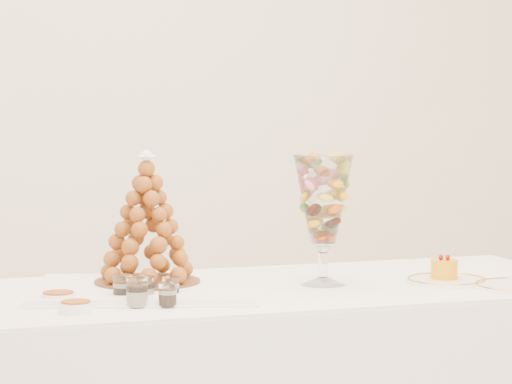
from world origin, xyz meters
name	(u,v)px	position (x,y,z in m)	size (l,w,h in m)	color
lace_tray	(144,289)	(-0.28, 0.14, 0.74)	(0.60, 0.45, 0.02)	white
macaron_vase	(323,201)	(0.24, 0.11, 0.98)	(0.17, 0.17, 0.37)	white
cake_plate	(446,281)	(0.60, 0.03, 0.74)	(0.24, 0.24, 0.01)	white
verrine_a	(123,288)	(-0.37, 0.03, 0.77)	(0.05, 0.05, 0.07)	white
verrine_b	(145,289)	(-0.31, 0.02, 0.77)	(0.05, 0.05, 0.07)	white
verrine_c	(171,289)	(-0.24, 0.01, 0.76)	(0.05, 0.05, 0.06)	white
verrine_d	(137,292)	(-0.35, -0.06, 0.77)	(0.06, 0.06, 0.08)	white
verrine_e	(168,295)	(-0.27, -0.09, 0.77)	(0.05, 0.05, 0.06)	white
ramekin_back	(58,298)	(-0.54, 0.05, 0.75)	(0.09, 0.09, 0.03)	white
ramekin_front	(76,308)	(-0.52, -0.09, 0.75)	(0.09, 0.09, 0.03)	white
croquembouche	(147,219)	(-0.26, 0.20, 0.94)	(0.30, 0.30, 0.37)	brown
mousse_cake	(444,269)	(0.60, 0.04, 0.77)	(0.08, 0.08, 0.07)	orange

